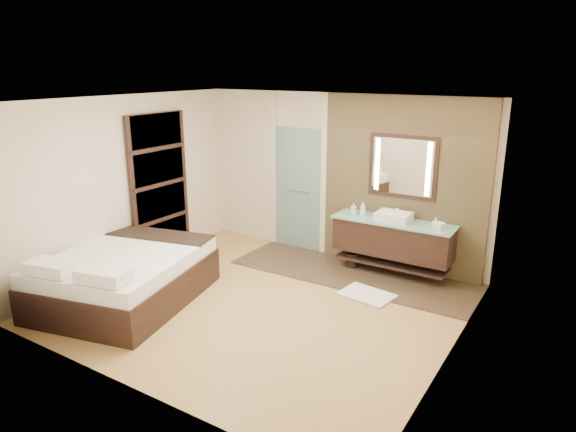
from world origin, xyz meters
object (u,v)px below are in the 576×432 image
Objects in this scene: vanity at (393,238)px; mirror_unit at (403,167)px; waste_bin at (352,260)px; bed at (125,277)px.

vanity is 1.75× the size of mirror_unit.
mirror_unit is 1.68m from waste_bin.
vanity reaches higher than bed.
bed is 3.48m from waste_bin.
mirror_unit reaches higher than vanity.
vanity is 0.73× the size of bed.
mirror_unit reaches higher than waste_bin.
mirror_unit is (0.00, 0.24, 1.07)m from vanity.
mirror_unit is 0.42× the size of bed.
bed is at bearing -127.68° from waste_bin.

